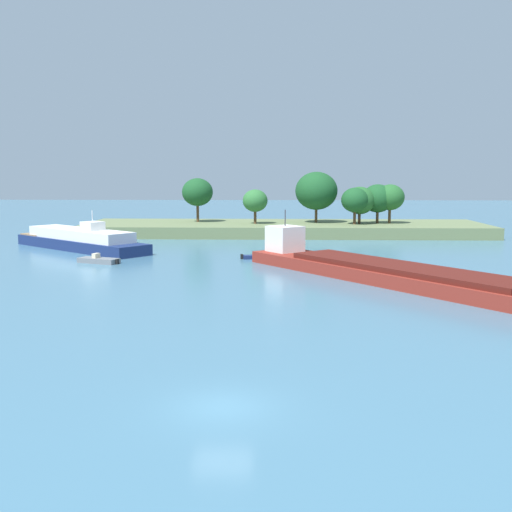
{
  "coord_description": "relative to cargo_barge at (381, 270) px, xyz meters",
  "views": [
    {
      "loc": [
        2.19,
        -24.36,
        9.71
      ],
      "look_at": [
        0.15,
        38.23,
        1.2
      ],
      "focal_mm": 42.72,
      "sensor_mm": 36.0,
      "label": 1
    }
  ],
  "objects": [
    {
      "name": "small_motorboat",
      "position": [
        -29.03,
        9.86,
        -0.62
      ],
      "size": [
        4.91,
        3.27,
        1.05
      ],
      "color": "slate",
      "rests_on": "ground"
    },
    {
      "name": "ground_plane",
      "position": [
        -11.89,
        -30.99,
        -0.92
      ],
      "size": [
        400.0,
        400.0,
        0.0
      ],
      "primitive_type": "plane",
      "color": "teal"
    },
    {
      "name": "fishing_skiff",
      "position": [
        -11.41,
        13.92,
        -0.69
      ],
      "size": [
        4.52,
        1.95,
        0.9
      ],
      "color": "navy",
      "rests_on": "ground"
    },
    {
      "name": "treeline_island",
      "position": [
        -6.69,
        42.85,
        1.52
      ],
      "size": [
        63.85,
        17.77,
        9.98
      ],
      "color": "#66754C",
      "rests_on": "ground"
    },
    {
      "name": "white_riverboat",
      "position": [
        -34.91,
        21.78,
        0.31
      ],
      "size": [
        21.01,
        18.51,
        5.13
      ],
      "color": "navy",
      "rests_on": "ground"
    },
    {
      "name": "cargo_barge",
      "position": [
        0.0,
        0.0,
        0.0
      ],
      "size": [
        25.57,
        30.7,
        5.79
      ],
      "color": "maroon",
      "rests_on": "ground"
    }
  ]
}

